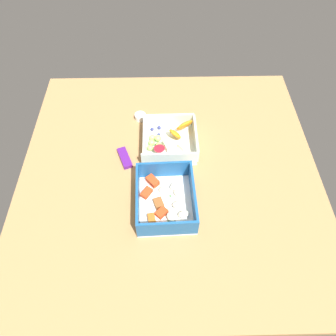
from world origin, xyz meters
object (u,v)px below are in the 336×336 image
Objects in this scene: fruit_bowl at (170,140)px; paper_cup_liner at (140,117)px; pasta_container at (165,200)px; candy_bar at (125,158)px.

paper_cup_liner is at bearing 39.76° from fruit_bowl.
candy_bar is at bearing 35.17° from pasta_container.
pasta_container reaches higher than paper_cup_liner.
pasta_container reaches higher than candy_bar.
fruit_bowl is 2.18× the size of candy_bar.
fruit_bowl is at bearing -6.62° from pasta_container.
fruit_bowl is 4.61× the size of paper_cup_liner.
candy_bar is 2.11× the size of paper_cup_liner.
paper_cup_liner is (15.76, -3.80, 0.26)cm from candy_bar.
fruit_bowl is at bearing -67.43° from candy_bar.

